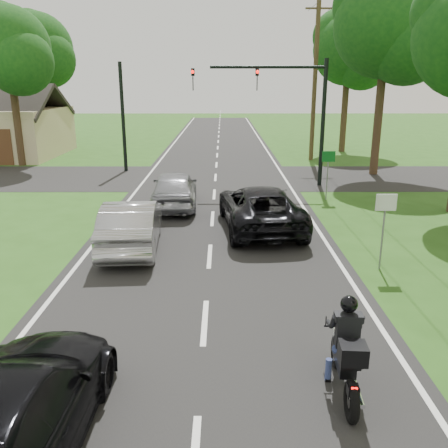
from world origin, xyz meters
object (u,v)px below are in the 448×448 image
at_px(dark_car_behind, 9,417).
at_px(sign_white, 385,213).
at_px(motorcycle_rider, 346,357).
at_px(silver_sedan, 132,224).
at_px(dark_suv, 260,207).
at_px(utility_pole_far, 315,79).
at_px(silver_suv, 175,189).
at_px(sign_green, 328,163).
at_px(traffic_signal, 285,100).

bearing_deg(dark_car_behind, sign_white, -135.22).
relative_size(motorcycle_rider, silver_sedan, 0.45).
relative_size(dark_suv, utility_pole_far, 0.54).
distance_m(silver_suv, sign_green, 6.64).
bearing_deg(dark_suv, sign_white, 122.79).
xyz_separation_m(silver_suv, sign_white, (6.27, -6.76, 0.83)).
bearing_deg(dark_suv, dark_car_behind, 63.44).
relative_size(traffic_signal, sign_green, 3.00).
bearing_deg(sign_white, utility_pole_far, 85.49).
distance_m(silver_sedan, silver_suv, 5.05).
relative_size(sign_white, sign_green, 1.00).
bearing_deg(utility_pole_far, sign_green, -96.73).
distance_m(motorcycle_rider, silver_sedan, 8.63).
relative_size(motorcycle_rider, sign_green, 0.95).
xyz_separation_m(motorcycle_rider, dark_car_behind, (-4.81, -1.46, 0.03)).
height_order(traffic_signal, sign_green, traffic_signal).
bearing_deg(traffic_signal, silver_suv, -139.08).
distance_m(motorcycle_rider, dark_suv, 9.25).
distance_m(dark_car_behind, utility_pole_far, 27.63).
height_order(dark_suv, utility_pole_far, utility_pole_far).
bearing_deg(dark_car_behind, silver_suv, -92.71).
xyz_separation_m(traffic_signal, utility_pole_far, (2.86, 8.00, 0.95)).
bearing_deg(silver_suv, sign_white, 130.16).
bearing_deg(dark_car_behind, utility_pole_far, -107.55).
relative_size(traffic_signal, sign_white, 3.00).
distance_m(dark_suv, silver_suv, 4.38).
xyz_separation_m(motorcycle_rider, silver_suv, (-3.95, 12.16, 0.08)).
bearing_deg(dark_car_behind, dark_suv, -110.16).
xyz_separation_m(motorcycle_rider, traffic_signal, (0.96, 16.42, 3.45)).
distance_m(silver_suv, utility_pole_far, 15.14).
xyz_separation_m(dark_suv, silver_sedan, (-4.08, -2.04, -0.00)).
bearing_deg(motorcycle_rider, sign_green, 83.16).
height_order(silver_sedan, traffic_signal, traffic_signal).
distance_m(motorcycle_rider, sign_white, 5.95).
relative_size(silver_suv, sign_green, 2.08).
height_order(dark_suv, sign_green, sign_green).
bearing_deg(sign_green, silver_sedan, -139.57).
relative_size(silver_suv, sign_white, 2.08).
relative_size(motorcycle_rider, dark_car_behind, 0.42).
xyz_separation_m(dark_suv, sign_green, (3.22, 4.18, 0.83)).
distance_m(silver_sedan, utility_pole_far, 19.75).
height_order(dark_suv, traffic_signal, traffic_signal).
distance_m(dark_car_behind, traffic_signal, 19.09).
xyz_separation_m(dark_car_behind, sign_white, (7.13, 6.86, 0.88)).
height_order(silver_suv, utility_pole_far, utility_pole_far).
distance_m(utility_pole_far, sign_green, 11.63).
bearing_deg(sign_green, sign_white, -91.43).
height_order(motorcycle_rider, dark_car_behind, motorcycle_rider).
height_order(silver_suv, sign_green, sign_green).
relative_size(silver_sedan, dark_car_behind, 0.93).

